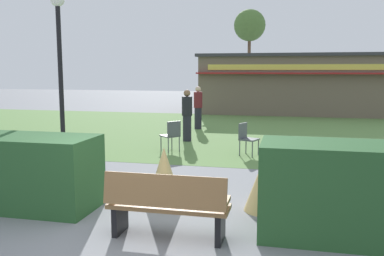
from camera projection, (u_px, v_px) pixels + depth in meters
name	position (u px, v px, depth m)	size (l,w,h in m)	color
ground_plane	(132.00, 239.00, 5.86)	(80.00, 80.00, 0.00)	slate
lawn_patch	(233.00, 131.00, 16.05)	(36.00, 12.00, 0.01)	#5B8442
park_bench	(167.00, 205.00, 5.80)	(1.70, 0.53, 0.95)	olive
hedge_left	(27.00, 172.00, 7.14)	(2.36, 1.10, 1.23)	#28562B
hedge_right	(359.00, 192.00, 5.78)	(2.67, 1.10, 1.33)	#28562B
ornamental_grass_behind_left	(266.00, 182.00, 6.98)	(0.70, 0.70, 0.98)	tan
ornamental_grass_behind_right	(164.00, 177.00, 7.15)	(0.66, 0.66, 1.04)	tan
lamppost_mid	(60.00, 56.00, 10.84)	(0.36, 0.36, 4.27)	black
trash_bin	(320.00, 213.00, 5.72)	(0.52, 0.52, 0.82)	#2D4233
food_kiosk	(300.00, 83.00, 23.14)	(10.69, 5.41, 3.16)	#6B5B4C
cafe_chair_west	(172.00, 134.00, 12.03)	(0.62, 0.62, 0.89)	#4C5156
cafe_chair_east	(246.00, 136.00, 11.53)	(0.57, 0.57, 0.89)	#4C5156
person_strolling	(198.00, 107.00, 16.62)	(0.34, 0.34, 1.69)	#23232D
person_standing	(187.00, 115.00, 13.78)	(0.34, 0.34, 1.69)	#23232D
parked_car_west_slot	(228.00, 92.00, 31.61)	(4.23, 2.11, 1.20)	black
tree_right_bg	(250.00, 26.00, 37.45)	(2.80, 2.80, 7.65)	brown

